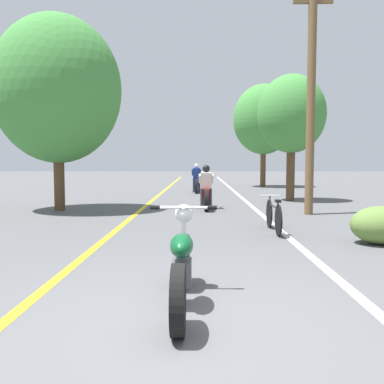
{
  "coord_description": "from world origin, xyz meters",
  "views": [
    {
      "loc": [
        0.13,
        -3.66,
        1.51
      ],
      "look_at": [
        -0.01,
        4.46,
        0.9
      ],
      "focal_mm": 38.0,
      "sensor_mm": 36.0,
      "label": 1
    }
  ],
  "objects_px": {
    "motorcycle_rider_far": "(196,182)",
    "bicycle_parked": "(274,216)",
    "roadside_tree_right_far": "(264,120)",
    "utility_pole": "(311,96)",
    "roadside_tree_left": "(57,90)",
    "motorcycle_rider_lead": "(206,192)",
    "roadside_tree_right_near": "(292,115)",
    "motorcycle_foreground": "(182,264)"
  },
  "relations": [
    {
      "from": "roadside_tree_right_far",
      "to": "motorcycle_foreground",
      "type": "bearing_deg",
      "value": -101.17
    },
    {
      "from": "motorcycle_foreground",
      "to": "motorcycle_rider_far",
      "type": "xyz_separation_m",
      "value": [
        0.04,
        15.84,
        0.09
      ]
    },
    {
      "from": "roadside_tree_left",
      "to": "motorcycle_foreground",
      "type": "xyz_separation_m",
      "value": [
        4.15,
        -8.28,
        -3.26
      ]
    },
    {
      "from": "roadside_tree_right_far",
      "to": "utility_pole",
      "type": "bearing_deg",
      "value": -93.06
    },
    {
      "from": "roadside_tree_left",
      "to": "motorcycle_rider_lead",
      "type": "relative_size",
      "value": 2.92
    },
    {
      "from": "utility_pole",
      "to": "motorcycle_rider_lead",
      "type": "relative_size",
      "value": 3.2
    },
    {
      "from": "roadside_tree_right_near",
      "to": "motorcycle_rider_lead",
      "type": "relative_size",
      "value": 2.37
    },
    {
      "from": "motorcycle_rider_far",
      "to": "utility_pole",
      "type": "bearing_deg",
      "value": -68.69
    },
    {
      "from": "motorcycle_rider_far",
      "to": "roadside_tree_right_far",
      "type": "bearing_deg",
      "value": 48.23
    },
    {
      "from": "motorcycle_foreground",
      "to": "motorcycle_rider_far",
      "type": "distance_m",
      "value": 15.84
    },
    {
      "from": "roadside_tree_right_far",
      "to": "bicycle_parked",
      "type": "height_order",
      "value": "roadside_tree_right_far"
    },
    {
      "from": "roadside_tree_left",
      "to": "motorcycle_rider_far",
      "type": "bearing_deg",
      "value": 60.97
    },
    {
      "from": "bicycle_parked",
      "to": "utility_pole",
      "type": "bearing_deg",
      "value": 62.36
    },
    {
      "from": "motorcycle_rider_lead",
      "to": "utility_pole",
      "type": "bearing_deg",
      "value": -24.52
    },
    {
      "from": "utility_pole",
      "to": "bicycle_parked",
      "type": "height_order",
      "value": "utility_pole"
    },
    {
      "from": "motorcycle_foreground",
      "to": "roadside_tree_right_far",
      "type": "bearing_deg",
      "value": 78.83
    },
    {
      "from": "roadside_tree_right_far",
      "to": "motorcycle_rider_far",
      "type": "xyz_separation_m",
      "value": [
        -3.96,
        -4.44,
        -3.48
      ]
    },
    {
      "from": "roadside_tree_right_near",
      "to": "roadside_tree_right_far",
      "type": "relative_size",
      "value": 0.79
    },
    {
      "from": "utility_pole",
      "to": "roadside_tree_right_far",
      "type": "relative_size",
      "value": 1.07
    },
    {
      "from": "utility_pole",
      "to": "roadside_tree_right_near",
      "type": "bearing_deg",
      "value": 84.76
    },
    {
      "from": "motorcycle_rider_lead",
      "to": "bicycle_parked",
      "type": "relative_size",
      "value": 1.18
    },
    {
      "from": "roadside_tree_left",
      "to": "motorcycle_rider_lead",
      "type": "bearing_deg",
      "value": 6.14
    },
    {
      "from": "utility_pole",
      "to": "roadside_tree_right_far",
      "type": "xyz_separation_m",
      "value": [
        0.69,
        12.83,
        0.66
      ]
    },
    {
      "from": "roadside_tree_left",
      "to": "motorcycle_rider_lead",
      "type": "distance_m",
      "value": 5.56
    },
    {
      "from": "bicycle_parked",
      "to": "roadside_tree_right_near",
      "type": "bearing_deg",
      "value": 74.75
    },
    {
      "from": "roadside_tree_right_far",
      "to": "bicycle_parked",
      "type": "xyz_separation_m",
      "value": [
        -2.22,
        -15.77,
        -3.66
      ]
    },
    {
      "from": "motorcycle_rider_lead",
      "to": "motorcycle_rider_far",
      "type": "xyz_separation_m",
      "value": [
        -0.36,
        7.07,
        -0.01
      ]
    },
    {
      "from": "utility_pole",
      "to": "motorcycle_rider_lead",
      "type": "xyz_separation_m",
      "value": [
        -2.92,
        1.33,
        -2.82
      ]
    },
    {
      "from": "roadside_tree_right_far",
      "to": "roadside_tree_left",
      "type": "bearing_deg",
      "value": -124.22
    },
    {
      "from": "roadside_tree_right_near",
      "to": "roadside_tree_left",
      "type": "relative_size",
      "value": 0.81
    },
    {
      "from": "roadside_tree_right_far",
      "to": "motorcycle_rider_far",
      "type": "height_order",
      "value": "roadside_tree_right_far"
    },
    {
      "from": "roadside_tree_right_far",
      "to": "roadside_tree_left",
      "type": "xyz_separation_m",
      "value": [
        -8.15,
        -11.99,
        -0.32
      ]
    },
    {
      "from": "motorcycle_foreground",
      "to": "utility_pole",
      "type": "bearing_deg",
      "value": 65.98
    },
    {
      "from": "motorcycle_rider_far",
      "to": "bicycle_parked",
      "type": "bearing_deg",
      "value": -81.27
    },
    {
      "from": "roadside_tree_left",
      "to": "motorcycle_rider_lead",
      "type": "xyz_separation_m",
      "value": [
        4.55,
        0.49,
        -3.16
      ]
    },
    {
      "from": "roadside_tree_right_far",
      "to": "motorcycle_rider_far",
      "type": "relative_size",
      "value": 2.81
    },
    {
      "from": "roadside_tree_left",
      "to": "bicycle_parked",
      "type": "xyz_separation_m",
      "value": [
        5.93,
        -3.77,
        -3.34
      ]
    },
    {
      "from": "roadside_tree_right_far",
      "to": "bicycle_parked",
      "type": "bearing_deg",
      "value": -98.02
    },
    {
      "from": "motorcycle_rider_lead",
      "to": "bicycle_parked",
      "type": "bearing_deg",
      "value": -72.04
    },
    {
      "from": "roadside_tree_right_far",
      "to": "motorcycle_foreground",
      "type": "relative_size",
      "value": 3.01
    },
    {
      "from": "roadside_tree_left",
      "to": "roadside_tree_right_far",
      "type": "bearing_deg",
      "value": 55.78
    },
    {
      "from": "roadside_tree_right_near",
      "to": "bicycle_parked",
      "type": "xyz_separation_m",
      "value": [
        -1.91,
        -7.0,
        -2.95
      ]
    }
  ]
}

